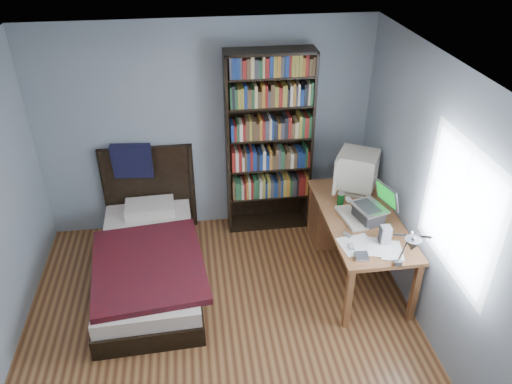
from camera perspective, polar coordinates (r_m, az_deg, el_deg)
room at (r=3.96m, az=-3.80°, el=-5.40°), size 4.20×4.24×2.50m
desk at (r=5.77m, az=10.19°, el=-2.85°), size 0.75×1.62×0.73m
crt_monitor at (r=5.52m, az=11.33°, el=2.49°), size 0.59×0.53×0.49m
laptop at (r=5.14m, az=12.97°, el=-2.14°), size 0.42×0.40×0.42m
desk_lamp at (r=4.06m, az=17.25°, el=-5.90°), size 0.25×0.55×0.65m
keyboard at (r=5.18m, az=10.80°, el=-2.92°), size 0.24×0.47×0.04m
speaker at (r=4.87m, az=14.55°, el=-4.76°), size 0.10×0.10×0.19m
soda_can at (r=5.37m, az=9.64°, el=-0.81°), size 0.07×0.07×0.13m
mouse at (r=5.46m, az=10.54°, el=-0.86°), size 0.07×0.12×0.04m
phone_silver at (r=4.94m, az=10.42°, el=-4.85°), size 0.09×0.11×0.02m
phone_grey at (r=4.79m, az=10.85°, el=-6.14°), size 0.06×0.10×0.02m
external_drive at (r=4.69m, az=11.97°, el=-7.21°), size 0.14×0.14×0.03m
bookshelf at (r=5.76m, az=1.49°, el=5.44°), size 0.98×0.30×2.19m
bed at (r=5.49m, az=-12.16°, el=-7.22°), size 1.21×2.12×1.16m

